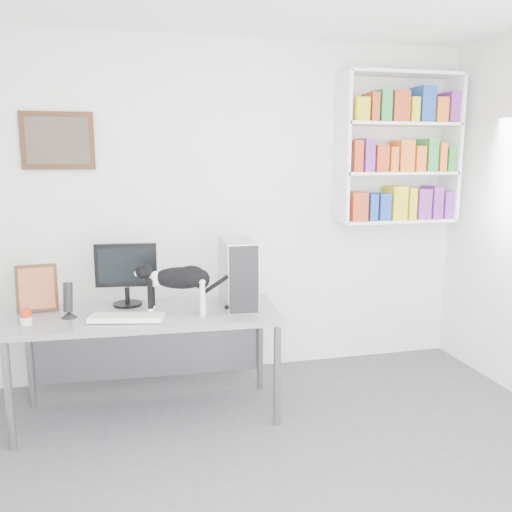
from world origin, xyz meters
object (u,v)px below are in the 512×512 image
at_px(bookshelf, 399,149).
at_px(monitor, 126,274).
at_px(pc_tower, 237,273).
at_px(cat, 179,290).
at_px(soup_can, 26,317).
at_px(speaker, 68,299).
at_px(desk, 149,365).
at_px(keyboard, 127,318).
at_px(leaning_print, 37,287).

distance_m(bookshelf, monitor, 2.44).
height_order(pc_tower, cat, pc_tower).
bearing_deg(bookshelf, soup_can, -167.13).
bearing_deg(soup_can, speaker, 21.95).
distance_m(desk, soup_can, 0.86).
height_order(desk, speaker, speaker).
xyz_separation_m(bookshelf, speaker, (-2.63, -0.56, -0.99)).
xyz_separation_m(keyboard, leaning_print, (-0.59, 0.37, 0.15)).
relative_size(bookshelf, pc_tower, 2.63).
height_order(speaker, soup_can, speaker).
relative_size(keyboard, cat, 0.84).
bearing_deg(desk, speaker, -178.49).
bearing_deg(monitor, leaning_print, -172.32).
distance_m(bookshelf, leaning_print, 3.02).
distance_m(desk, keyboard, 0.43).
relative_size(pc_tower, speaker, 1.90).
distance_m(keyboard, leaning_print, 0.71).
relative_size(desk, monitor, 3.89).
bearing_deg(pc_tower, desk, -173.61).
bearing_deg(speaker, soup_can, -140.38).
bearing_deg(leaning_print, speaker, -50.28).
height_order(pc_tower, leaning_print, pc_tower).
bearing_deg(leaning_print, desk, -23.40).
bearing_deg(speaker, pc_tower, 19.87).
relative_size(pc_tower, leaning_print, 1.41).
relative_size(bookshelf, desk, 0.70).
distance_m(speaker, soup_can, 0.28).
height_order(desk, cat, cat).
xyz_separation_m(speaker, leaning_print, (-0.22, 0.22, 0.04)).
xyz_separation_m(pc_tower, soup_can, (-1.39, -0.14, -0.19)).
xyz_separation_m(monitor, keyboard, (-0.01, -0.37, -0.21)).
relative_size(bookshelf, leaning_print, 3.71).
height_order(bookshelf, leaning_print, bookshelf).
height_order(speaker, cat, cat).
distance_m(desk, pc_tower, 0.88).
bearing_deg(speaker, cat, 8.49).
relative_size(bookshelf, soup_can, 12.28).
distance_m(bookshelf, desk, 2.65).
relative_size(pc_tower, soup_can, 4.67).
height_order(bookshelf, speaker, bookshelf).
bearing_deg(keyboard, monitor, 100.96).
distance_m(bookshelf, speaker, 2.86).
relative_size(monitor, leaning_print, 1.36).
bearing_deg(cat, soup_can, -167.15).
relative_size(monitor, speaker, 1.84).
xyz_separation_m(monitor, soup_can, (-0.63, -0.32, -0.18)).
bearing_deg(soup_can, monitor, 26.89).
height_order(bookshelf, desk, bookshelf).
relative_size(keyboard, pc_tower, 0.99).
bearing_deg(keyboard, leaning_print, 160.58).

